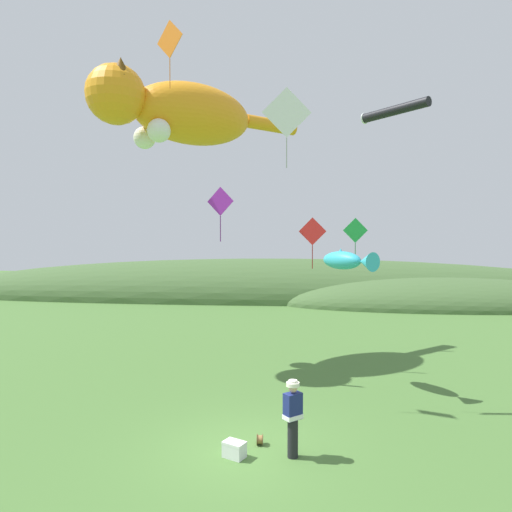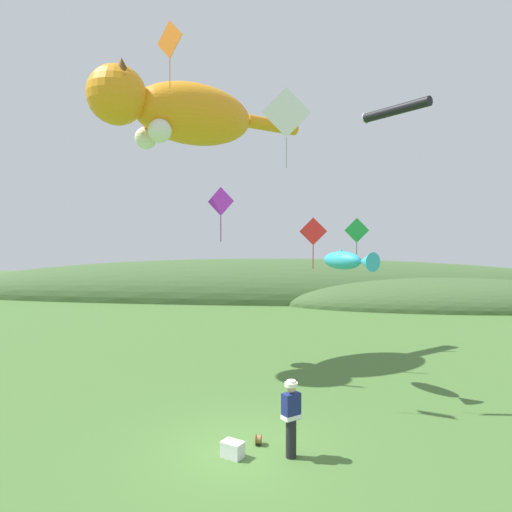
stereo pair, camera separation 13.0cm
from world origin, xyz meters
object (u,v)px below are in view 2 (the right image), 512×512
Objects in this scene: festival_attendant at (291,416)px; kite_diamond_red at (313,232)px; kite_spool at (258,440)px; kite_giant_cat at (179,112)px; kite_tube_streamer at (395,110)px; kite_diamond_green at (357,231)px; picnic_cooler at (233,449)px; kite_diamond_orange at (170,40)px; kite_diamond_violet at (221,202)px; kite_fish_windsock at (347,260)px; kite_diamond_white at (286,113)px.

kite_diamond_red is (0.84, 7.24, 4.31)m from festival_attendant.
kite_giant_cat reaches higher than kite_spool.
kite_tube_streamer is 5.67m from kite_diamond_green.
picnic_cooler is at bearing -176.01° from festival_attendant.
kite_giant_cat is at bearing 116.39° from kite_spool.
kite_diamond_orange reaches higher than kite_diamond_green.
kite_giant_cat is 4.10× the size of kite_diamond_red.
kite_tube_streamer is 1.23× the size of kite_diamond_red.
kite_diamond_orange is 11.30m from kite_diamond_green.
picnic_cooler is 0.24× the size of kite_tube_streamer.
kite_diamond_violet is (-3.29, -1.67, 1.01)m from kite_diamond_red.
kite_diamond_red reaches higher than kite_spool.
kite_giant_cat reaches higher than kite_fish_windsock.
kite_diamond_orange is (-2.34, 3.53, 10.78)m from picnic_cooler.
kite_giant_cat is at bearing 111.35° from picnic_cooler.
picnic_cooler is 13.11m from kite_tube_streamer.
kite_tube_streamer is (5.15, 7.30, 9.59)m from picnic_cooler.
kite_diamond_white is (-0.99, -3.78, 3.47)m from kite_diamond_red.
festival_attendant is at bearing -117.96° from kite_tube_streamer.
kite_fish_windsock is at bearing -101.20° from kite_diamond_green.
picnic_cooler is 11.58m from kite_diamond_orange.
kite_diamond_white is (4.43, -4.77, -1.43)m from kite_giant_cat.
kite_tube_streamer is (4.61, 6.63, 9.64)m from kite_spool.
kite_spool is 0.03× the size of kite_giant_cat.
kite_diamond_violet is (-1.13, 5.66, 6.09)m from picnic_cooler.
kite_diamond_red is at bearing 40.13° from kite_diamond_orange.
kite_diamond_white reaches higher than kite_diamond_green.
kite_diamond_green is at bearing 47.52° from kite_diamond_orange.
kite_diamond_orange is at bearing 136.84° from festival_attendant.
kite_tube_streamer is 7.37m from kite_diamond_violet.
kite_diamond_white is at bearing -104.70° from kite_diamond_red.
picnic_cooler is at bearing -129.08° from kite_spool.
kite_diamond_orange is at bearing -179.65° from kite_diamond_white.
kite_diamond_orange reaches higher than kite_diamond_violet.
kite_diamond_violet is 3.97m from kite_diamond_white.
picnic_cooler is 9.18m from kite_diamond_red.
kite_tube_streamer is at bearing -6.99° from kite_giant_cat.
kite_tube_streamer is (3.82, 7.20, 8.82)m from festival_attendant.
festival_attendant reaches higher than picnic_cooler.
kite_tube_streamer is (1.96, 2.10, 5.50)m from kite_fish_windsock.
picnic_cooler is 0.26× the size of kite_fish_windsock.
festival_attendant is 8.51m from kite_diamond_white.
kite_fish_windsock reaches higher than festival_attendant.
kite_giant_cat is 3.33× the size of kite_tube_streamer.
kite_giant_cat is (-3.80, 7.66, 10.03)m from kite_spool.
kite_fish_windsock is 4.78m from kite_diamond_violet.
kite_tube_streamer is (8.41, -1.03, -0.39)m from kite_giant_cat.
picnic_cooler is 9.33m from kite_diamond_white.
kite_diamond_orange is at bearing -163.25° from kite_fish_windsock.
festival_attendant is 11.93m from kite_diamond_green.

